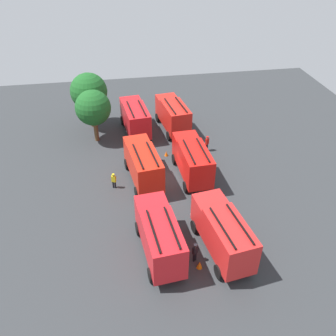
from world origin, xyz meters
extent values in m
plane|color=#2D3033|center=(0.00, 0.00, 0.00)|extent=(56.70, 56.70, 0.00)
cube|color=red|center=(-7.63, -2.22, 2.10)|extent=(2.54, 2.79, 2.60)
cube|color=#8C9EAD|center=(-6.59, -2.07, 2.41)|extent=(0.39, 2.11, 1.46)
cube|color=red|center=(-11.09, -2.74, 2.25)|extent=(5.11, 3.17, 2.90)
cube|color=black|center=(-11.19, -2.06, 3.82)|extent=(4.29, 0.75, 0.12)
cube|color=black|center=(-10.99, -3.42, 3.82)|extent=(4.29, 0.75, 0.12)
cube|color=silver|center=(-6.44, -2.05, 0.95)|extent=(0.54, 2.38, 0.28)
cylinder|color=black|center=(-7.61, -1.01, 0.55)|extent=(1.14, 0.51, 1.10)
cylinder|color=black|center=(-7.26, -3.38, 0.55)|extent=(1.14, 0.51, 1.10)
cylinder|color=black|center=(-12.45, -1.72, 0.55)|extent=(1.14, 0.51, 1.10)
cylinder|color=black|center=(-12.10, -4.10, 0.55)|extent=(1.14, 0.51, 1.10)
cube|color=red|center=(2.54, -2.34, 2.10)|extent=(2.32, 2.61, 2.60)
cube|color=#8C9EAD|center=(3.59, -2.29, 2.41)|extent=(0.18, 2.13, 1.46)
cube|color=red|center=(-0.96, -2.52, 2.25)|extent=(4.92, 2.73, 2.90)
cube|color=black|center=(-0.99, -1.83, 3.82)|extent=(4.32, 0.33, 0.12)
cube|color=black|center=(-0.92, -3.20, 3.82)|extent=(4.32, 0.33, 0.12)
cube|color=silver|center=(3.74, -2.28, 0.95)|extent=(0.32, 2.38, 0.28)
cylinder|color=black|center=(2.68, -1.13, 0.55)|extent=(1.12, 0.40, 1.10)
cylinder|color=black|center=(2.80, -3.53, 0.55)|extent=(1.12, 0.40, 1.10)
cylinder|color=black|center=(-2.22, -1.38, 0.55)|extent=(1.12, 0.40, 1.10)
cylinder|color=black|center=(-2.10, -3.77, 0.55)|extent=(1.12, 0.40, 1.10)
cube|color=red|center=(12.50, -1.94, 2.10)|extent=(2.51, 2.77, 2.60)
cube|color=#8C9EAD|center=(13.54, -1.80, 2.41)|extent=(0.36, 2.12, 1.46)
cube|color=red|center=(9.03, -2.40, 2.25)|extent=(5.09, 3.11, 2.90)
cube|color=black|center=(8.94, -1.72, 3.82)|extent=(4.30, 0.69, 0.12)
cube|color=black|center=(9.12, -3.09, 3.82)|extent=(4.30, 0.69, 0.12)
cube|color=silver|center=(13.69, -1.79, 0.95)|extent=(0.51, 2.38, 0.28)
cylinder|color=black|center=(12.54, -0.73, 0.55)|extent=(1.14, 0.49, 1.10)
cylinder|color=black|center=(12.86, -3.11, 0.55)|extent=(1.14, 0.49, 1.10)
cylinder|color=black|center=(7.68, -1.37, 0.55)|extent=(1.14, 0.49, 1.10)
cylinder|color=black|center=(8.00, -3.75, 0.55)|extent=(1.14, 0.49, 1.10)
cube|color=red|center=(-7.13, 2.50, 2.10)|extent=(2.43, 2.70, 2.60)
cube|color=#8C9EAD|center=(-6.08, 2.60, 2.41)|extent=(0.28, 2.12, 1.46)
cube|color=red|center=(-10.61, 2.17, 2.25)|extent=(5.02, 2.95, 2.90)
cube|color=black|center=(-10.68, 2.85, 3.82)|extent=(4.31, 0.53, 0.12)
cube|color=black|center=(-10.55, 1.48, 3.82)|extent=(4.31, 0.53, 0.12)
cube|color=silver|center=(-5.93, 2.62, 0.95)|extent=(0.43, 2.38, 0.28)
cylinder|color=black|center=(-7.04, 3.72, 0.55)|extent=(1.13, 0.45, 1.10)
cylinder|color=black|center=(-6.81, 1.33, 0.55)|extent=(1.13, 0.45, 1.10)
cylinder|color=black|center=(-11.92, 3.24, 0.55)|extent=(1.13, 0.45, 1.10)
cylinder|color=black|center=(-11.69, 0.86, 0.55)|extent=(1.13, 0.45, 1.10)
cube|color=red|center=(2.57, 2.77, 2.10)|extent=(2.50, 2.76, 2.60)
cube|color=#8C9EAD|center=(3.61, 2.91, 2.41)|extent=(0.35, 2.12, 1.46)
cube|color=red|center=(-0.91, 2.32, 2.25)|extent=(5.08, 3.10, 2.90)
cube|color=black|center=(-0.99, 3.00, 3.82)|extent=(4.30, 0.68, 0.12)
cube|color=black|center=(-0.82, 1.64, 3.82)|extent=(4.30, 0.68, 0.12)
cube|color=silver|center=(3.76, 2.93, 0.95)|extent=(0.50, 2.38, 0.28)
cylinder|color=black|center=(2.61, 3.99, 0.55)|extent=(1.14, 0.49, 1.10)
cylinder|color=black|center=(2.92, 1.61, 0.55)|extent=(1.14, 0.49, 1.10)
cylinder|color=black|center=(-2.25, 3.35, 0.55)|extent=(1.14, 0.49, 1.10)
cylinder|color=black|center=(-1.94, 0.97, 0.55)|extent=(1.14, 0.49, 1.10)
cube|color=red|center=(12.45, 2.62, 2.10)|extent=(2.46, 2.72, 2.60)
cube|color=#8C9EAD|center=(13.49, 2.73, 2.41)|extent=(0.31, 2.12, 1.46)
cube|color=red|center=(8.97, 2.24, 2.25)|extent=(5.04, 3.01, 2.90)
cube|color=black|center=(8.89, 2.92, 3.82)|extent=(4.31, 0.59, 0.12)
cube|color=black|center=(9.04, 1.55, 3.82)|extent=(4.31, 0.59, 0.12)
cube|color=silver|center=(13.64, 2.75, 0.95)|extent=(0.46, 2.38, 0.28)
cylinder|color=black|center=(12.51, 3.83, 0.55)|extent=(1.13, 0.47, 1.10)
cylinder|color=black|center=(12.77, 1.45, 0.55)|extent=(1.13, 0.47, 1.10)
cylinder|color=black|center=(7.64, 3.30, 0.55)|extent=(1.13, 0.47, 1.10)
cylinder|color=black|center=(7.90, 0.91, 0.55)|extent=(1.13, 0.47, 1.10)
cylinder|color=black|center=(15.06, 1.81, 0.42)|extent=(0.16, 0.16, 0.85)
cylinder|color=black|center=(15.06, 1.60, 0.42)|extent=(0.16, 0.16, 0.85)
cube|color=#B7140F|center=(15.06, 1.71, 1.22)|extent=(0.25, 0.43, 0.74)
sphere|color=tan|center=(15.06, 1.71, 1.71)|extent=(0.24, 0.24, 0.24)
cylinder|color=#B7140F|center=(15.06, 1.71, 1.80)|extent=(0.30, 0.30, 0.07)
cylinder|color=black|center=(-10.60, -0.41, 0.41)|extent=(0.16, 0.16, 0.82)
cylinder|color=black|center=(-10.73, -0.24, 0.41)|extent=(0.16, 0.16, 0.82)
cube|color=black|center=(-10.67, -0.32, 1.17)|extent=(0.44, 0.48, 0.71)
sphere|color=brown|center=(-10.67, -0.32, 1.64)|extent=(0.23, 0.23, 0.23)
cylinder|color=black|center=(-10.67, -0.32, 1.73)|extent=(0.29, 0.29, 0.07)
cylinder|color=black|center=(-0.45, 5.54, 0.38)|extent=(0.16, 0.16, 0.76)
cylinder|color=black|center=(-0.54, 5.34, 0.38)|extent=(0.16, 0.16, 0.76)
cube|color=gold|center=(-0.50, 5.44, 1.09)|extent=(0.38, 0.48, 0.66)
sphere|color=brown|center=(-0.50, 5.44, 1.53)|extent=(0.22, 0.22, 0.22)
cylinder|color=gold|center=(-0.50, 5.44, 1.62)|extent=(0.27, 0.27, 0.06)
cylinder|color=black|center=(4.58, -5.17, 0.42)|extent=(0.16, 0.16, 0.84)
cylinder|color=black|center=(4.72, -5.33, 0.42)|extent=(0.16, 0.16, 0.84)
cube|color=#B7140F|center=(4.65, -5.25, 1.21)|extent=(0.45, 0.48, 0.73)
sphere|color=tan|center=(4.65, -5.25, 1.69)|extent=(0.24, 0.24, 0.24)
cylinder|color=#B7140F|center=(4.65, -5.25, 1.79)|extent=(0.30, 0.30, 0.07)
cylinder|color=brown|center=(9.04, 7.08, 1.27)|extent=(0.51, 0.51, 2.53)
sphere|color=#19511E|center=(9.04, 7.08, 4.25)|extent=(4.05, 4.05, 4.05)
cylinder|color=brown|center=(12.75, 7.56, 1.39)|extent=(0.56, 0.56, 2.78)
sphere|color=#19511E|center=(12.75, 7.56, 4.67)|extent=(4.45, 4.45, 4.45)
cone|color=#F2600C|center=(-5.94, -1.84, 0.31)|extent=(0.43, 0.43, 0.62)
cone|color=#F2600C|center=(4.33, -0.53, 0.29)|extent=(0.40, 0.40, 0.57)
cone|color=#F2600C|center=(-11.41, -0.53, 0.32)|extent=(0.44, 0.44, 0.63)
camera|label=1|loc=(-28.47, 4.74, 21.92)|focal=37.99mm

